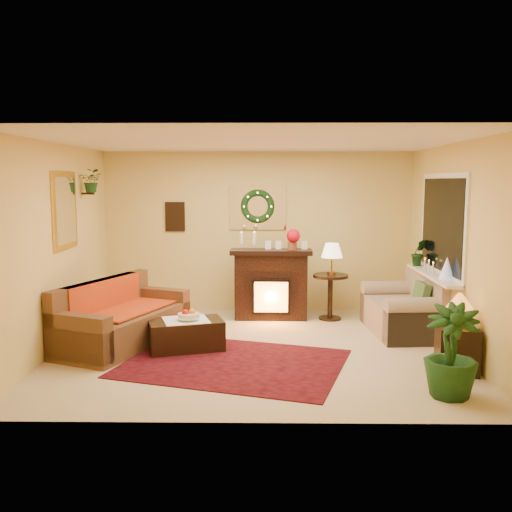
{
  "coord_description": "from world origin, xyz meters",
  "views": [
    {
      "loc": [
        0.11,
        -7.05,
        2.12
      ],
      "look_at": [
        0.0,
        0.35,
        1.15
      ],
      "focal_mm": 40.0,
      "sensor_mm": 36.0,
      "label": 1
    }
  ],
  "objects_px": {
    "fireplace": "(271,284)",
    "side_table_round": "(330,299)",
    "loveseat": "(403,303)",
    "coffee_table": "(186,334)",
    "end_table_square": "(457,349)",
    "sofa": "(124,313)"
  },
  "relations": [
    {
      "from": "end_table_square",
      "to": "coffee_table",
      "type": "xyz_separation_m",
      "value": [
        -3.14,
        0.8,
        -0.06
      ]
    },
    {
      "from": "sofa",
      "to": "end_table_square",
      "type": "distance_m",
      "value": 4.11
    },
    {
      "from": "fireplace",
      "to": "side_table_round",
      "type": "xyz_separation_m",
      "value": [
        0.91,
        -0.03,
        -0.23
      ]
    },
    {
      "from": "loveseat",
      "to": "coffee_table",
      "type": "bearing_deg",
      "value": -167.32
    },
    {
      "from": "sofa",
      "to": "side_table_round",
      "type": "height_order",
      "value": "sofa"
    },
    {
      "from": "loveseat",
      "to": "side_table_round",
      "type": "bearing_deg",
      "value": 136.46
    },
    {
      "from": "loveseat",
      "to": "coffee_table",
      "type": "distance_m",
      "value": 3.08
    },
    {
      "from": "side_table_round",
      "to": "end_table_square",
      "type": "height_order",
      "value": "side_table_round"
    },
    {
      "from": "fireplace",
      "to": "coffee_table",
      "type": "distance_m",
      "value": 2.04
    },
    {
      "from": "loveseat",
      "to": "coffee_table",
      "type": "relative_size",
      "value": 1.61
    },
    {
      "from": "fireplace",
      "to": "side_table_round",
      "type": "height_order",
      "value": "fireplace"
    },
    {
      "from": "loveseat",
      "to": "end_table_square",
      "type": "distance_m",
      "value": 1.71
    },
    {
      "from": "fireplace",
      "to": "loveseat",
      "type": "height_order",
      "value": "fireplace"
    },
    {
      "from": "end_table_square",
      "to": "coffee_table",
      "type": "distance_m",
      "value": 3.24
    },
    {
      "from": "end_table_square",
      "to": "fireplace",
      "type": "bearing_deg",
      "value": 129.48
    },
    {
      "from": "end_table_square",
      "to": "coffee_table",
      "type": "relative_size",
      "value": 0.57
    },
    {
      "from": "loveseat",
      "to": "side_table_round",
      "type": "height_order",
      "value": "loveseat"
    },
    {
      "from": "fireplace",
      "to": "coffee_table",
      "type": "bearing_deg",
      "value": -121.81
    },
    {
      "from": "sofa",
      "to": "fireplace",
      "type": "relative_size",
      "value": 1.76
    },
    {
      "from": "sofa",
      "to": "end_table_square",
      "type": "bearing_deg",
      "value": 7.88
    },
    {
      "from": "sofa",
      "to": "coffee_table",
      "type": "height_order",
      "value": "sofa"
    },
    {
      "from": "sofa",
      "to": "end_table_square",
      "type": "height_order",
      "value": "sofa"
    }
  ]
}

